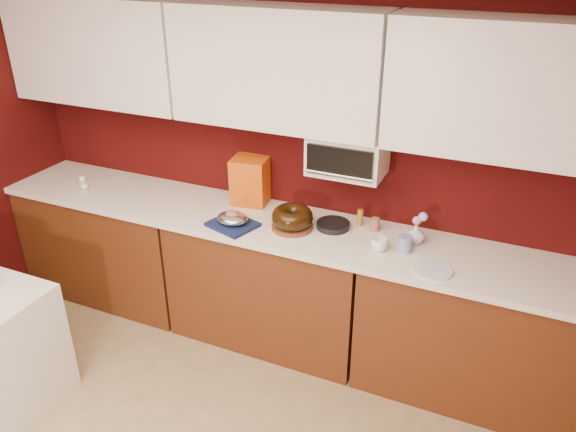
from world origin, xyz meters
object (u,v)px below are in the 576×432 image
(coffee_mug, at_px, (379,243))
(pandoro_box, at_px, (251,180))
(foil_ham_nest, at_px, (232,218))
(flower_vase, at_px, (416,233))
(toaster_oven, at_px, (348,154))
(bundt_cake, at_px, (292,217))
(blue_jar, at_px, (405,244))

(coffee_mug, bearing_deg, pandoro_box, 163.72)
(foil_ham_nest, xyz_separation_m, flower_vase, (1.10, 0.25, 0.01))
(flower_vase, bearing_deg, foil_ham_nest, -167.06)
(toaster_oven, relative_size, bundt_cake, 1.72)
(toaster_oven, xyz_separation_m, bundt_cake, (-0.28, -0.19, -0.39))
(bundt_cake, relative_size, pandoro_box, 0.82)
(bundt_cake, bearing_deg, pandoro_box, 149.58)
(coffee_mug, distance_m, blue_jar, 0.15)
(blue_jar, bearing_deg, pandoro_box, 167.90)
(bundt_cake, distance_m, flower_vase, 0.76)
(bundt_cake, distance_m, foil_ham_nest, 0.38)
(foil_ham_nest, bearing_deg, bundt_cake, 18.94)
(toaster_oven, height_order, foil_ham_nest, toaster_oven)
(foil_ham_nest, height_order, coffee_mug, coffee_mug)
(bundt_cake, xyz_separation_m, coffee_mug, (0.57, -0.04, -0.03))
(toaster_oven, relative_size, foil_ham_nest, 2.24)
(coffee_mug, bearing_deg, bundt_cake, 175.51)
(foil_ham_nest, relative_size, coffee_mug, 2.12)
(toaster_oven, relative_size, coffee_mug, 4.75)
(foil_ham_nest, xyz_separation_m, pandoro_box, (-0.06, 0.37, 0.11))
(pandoro_box, height_order, flower_vase, pandoro_box)
(pandoro_box, relative_size, flower_vase, 2.39)
(foil_ham_nest, distance_m, pandoro_box, 0.38)
(foil_ham_nest, xyz_separation_m, blue_jar, (1.07, 0.12, -0.01))
(pandoro_box, distance_m, flower_vase, 1.17)
(coffee_mug, relative_size, flower_vase, 0.71)
(foil_ham_nest, height_order, blue_jar, blue_jar)
(bundt_cake, height_order, flower_vase, same)
(pandoro_box, distance_m, coffee_mug, 1.03)
(blue_jar, height_order, flower_vase, flower_vase)
(bundt_cake, distance_m, blue_jar, 0.71)
(flower_vase, bearing_deg, coffee_mug, -134.40)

